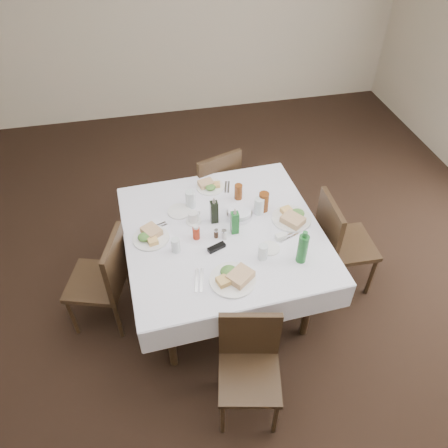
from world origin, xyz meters
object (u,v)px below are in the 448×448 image
Objects in this scene: chair_south at (249,360)px; coffee_mug at (193,217)px; chair_east at (338,239)px; water_w at (176,245)px; water_e at (259,206)px; oil_cruet_green at (235,222)px; bread_basket at (239,214)px; oil_cruet_dark at (214,211)px; water_n at (190,199)px; green_bottle at (303,248)px; ketchup_bottle at (196,233)px; dining_table at (223,238)px; chair_west at (106,276)px; water_s at (263,252)px; chair_north at (214,186)px.

chair_south is 6.78× the size of coffee_mug.
water_w is (-1.30, -0.09, 0.30)m from chair_east.
water_e is 1.14× the size of coffee_mug.
oil_cruet_green is (0.10, 0.87, 0.39)m from chair_south.
water_e reaches higher than bread_basket.
oil_cruet_dark reaches higher than water_e.
bread_basket is (0.34, -0.20, -0.04)m from water_n.
green_bottle reaches higher than oil_cruet_green.
water_e is at bearing 18.29° from ketchup_bottle.
water_w reaches higher than dining_table.
chair_west is at bearing -171.59° from bread_basket.
green_bottle is (0.67, -0.37, 0.07)m from ketchup_bottle.
water_w is at bearing -167.16° from oil_cruet_green.
bread_basket is at bearing 8.41° from chair_west.
coffee_mug is at bearing -92.13° from water_n.
green_bottle reaches higher than chair_east.
bread_basket is 0.86× the size of oil_cruet_green.
water_n is 0.26m from oil_cruet_dark.
oil_cruet_green is at bearing -49.79° from oil_cruet_dark.
chair_south is at bearing -138.14° from chair_east.
chair_south is 1.24m from chair_west.
chair_south is 3.54× the size of oil_cruet_dark.
chair_west is 1.19m from water_s.
bread_basket is (-0.05, 0.45, -0.03)m from water_s.
chair_north reaches higher than water_w.
chair_south is at bearing -91.42° from dining_table.
green_bottle reaches higher than chair_north.
chair_east reaches higher than chair_south.
chair_north reaches higher than bread_basket.
chair_north is at bearing 64.79° from water_w.
chair_south is 5.94× the size of water_e.
green_bottle reaches higher than dining_table.
green_bottle reaches higher than bread_basket.
chair_north reaches higher than coffee_mug.
water_s is 0.47m from water_e.
ketchup_bottle is (-0.52, -0.17, -0.02)m from water_e.
oil_cruet_green is at bearing -52.75° from water_n.
chair_west and ketchup_bottle have the same top height.
chair_north is 4.55× the size of bread_basket.
green_bottle is (-0.47, -0.36, 0.36)m from chair_east.
chair_north is 6.49× the size of water_e.
oil_cruet_dark is at bearing 42.85° from ketchup_bottle.
green_bottle is (0.46, -0.39, 0.19)m from dining_table.
oil_cruet_dark is 1.92× the size of coffee_mug.
dining_table is at bearing 7.75° from ketchup_bottle.
water_e is at bearing 72.22° from chair_south.
dining_table is 7.60× the size of bread_basket.
chair_north reaches higher than chair_south.
water_n is 1.28× the size of water_w.
green_bottle is at bearing -74.32° from water_e.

